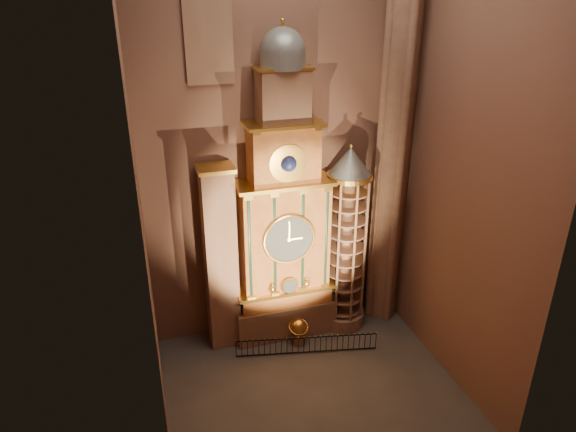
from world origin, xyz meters
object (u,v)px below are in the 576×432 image
object	(u,v)px
portrait_tower	(221,259)
celestial_globe	(299,330)
astronomical_clock	(284,225)
iron_railing	(307,345)
stair_turret	(346,242)

from	to	relation	value
portrait_tower	celestial_globe	bearing A→B (deg)	-21.16
astronomical_clock	iron_railing	world-z (taller)	astronomical_clock
portrait_tower	stair_turret	xyz separation A→B (m)	(6.90, -0.28, 0.12)
celestial_globe	iron_railing	bearing A→B (deg)	-80.17
stair_turret	iron_railing	bearing A→B (deg)	-144.20
stair_turret	iron_railing	distance (m)	5.95
astronomical_clock	celestial_globe	xyz separation A→B (m)	(0.40, -1.45, -5.74)
stair_turret	iron_railing	world-z (taller)	stair_turret
portrait_tower	astronomical_clock	bearing A→B (deg)	-0.29
astronomical_clock	portrait_tower	distance (m)	3.73
iron_railing	stair_turret	bearing A→B (deg)	35.80
celestial_globe	portrait_tower	bearing A→B (deg)	158.84
portrait_tower	celestial_globe	xyz separation A→B (m)	(3.80, -1.47, -4.21)
astronomical_clock	celestial_globe	world-z (taller)	astronomical_clock
celestial_globe	iron_railing	xyz separation A→B (m)	(0.16, -0.93, -0.39)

